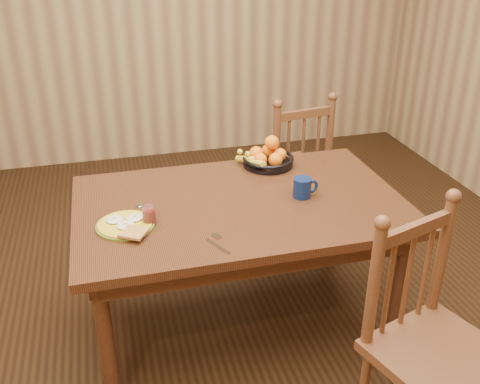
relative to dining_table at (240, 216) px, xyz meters
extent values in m
cube|color=black|center=(0.00, 0.00, -0.67)|extent=(4.50, 5.00, 0.01)
cube|color=brown|center=(0.00, 2.50, 0.68)|extent=(4.50, 0.01, 2.70)
cube|color=black|center=(0.00, 0.00, 0.06)|extent=(1.60, 1.00, 0.04)
cube|color=#321A0E|center=(0.00, 0.42, -0.01)|extent=(1.40, 0.04, 0.10)
cube|color=#321A0E|center=(0.00, -0.42, -0.01)|extent=(1.40, 0.04, 0.10)
cube|color=#321A0E|center=(0.72, 0.00, -0.01)|extent=(0.04, 0.84, 0.10)
cube|color=#321A0E|center=(-0.72, 0.00, -0.01)|extent=(0.04, 0.84, 0.10)
cylinder|color=#321A0E|center=(-0.70, -0.40, -0.31)|extent=(0.07, 0.07, 0.70)
cylinder|color=#321A0E|center=(0.70, -0.40, -0.31)|extent=(0.07, 0.07, 0.70)
cylinder|color=#321A0E|center=(-0.70, 0.40, -0.31)|extent=(0.07, 0.07, 0.70)
cylinder|color=#321A0E|center=(0.70, 0.40, -0.31)|extent=(0.07, 0.07, 0.70)
cube|color=#4D2617|center=(0.55, 0.85, -0.19)|extent=(0.53, 0.51, 0.04)
cylinder|color=#4D2617|center=(0.71, 1.06, -0.44)|extent=(0.04, 0.04, 0.45)
cylinder|color=#4D2617|center=(0.34, 1.00, -0.44)|extent=(0.04, 0.04, 0.45)
cylinder|color=#4D2617|center=(0.76, 0.71, -0.44)|extent=(0.04, 0.04, 0.45)
cylinder|color=#4D2617|center=(0.39, 0.65, -0.44)|extent=(0.04, 0.04, 0.45)
cylinder|color=#4D2617|center=(0.77, 0.69, 0.08)|extent=(0.05, 0.05, 0.55)
cylinder|color=#4D2617|center=(0.39, 0.63, 0.08)|extent=(0.05, 0.05, 0.55)
cylinder|color=#4D2617|center=(0.58, 0.66, 0.03)|extent=(0.02, 0.02, 0.42)
cube|color=#4D2617|center=(0.58, 0.66, 0.27)|extent=(0.38, 0.09, 0.05)
cube|color=#4D2617|center=(0.55, -0.94, -0.19)|extent=(0.58, 0.57, 0.04)
cylinder|color=#4D2617|center=(0.68, -0.71, -0.44)|extent=(0.04, 0.04, 0.46)
cylinder|color=#4D2617|center=(0.31, -0.81, 0.09)|extent=(0.05, 0.05, 0.55)
cylinder|color=#4D2617|center=(0.67, -0.69, 0.09)|extent=(0.05, 0.05, 0.55)
cylinder|color=#4D2617|center=(0.49, -0.75, 0.04)|extent=(0.02, 0.02, 0.43)
cube|color=#4D2617|center=(0.49, -0.75, 0.28)|extent=(0.37, 0.15, 0.05)
cylinder|color=#59601E|center=(-0.56, -0.11, 0.09)|extent=(0.26, 0.26, 0.01)
cylinder|color=gold|center=(-0.56, -0.11, 0.10)|extent=(0.24, 0.24, 0.01)
ellipsoid|color=silver|center=(-0.61, -0.07, 0.11)|extent=(0.08, 0.08, 0.01)
cube|color=#F2E08C|center=(-0.61, -0.07, 0.12)|extent=(0.02, 0.02, 0.01)
ellipsoid|color=silver|center=(-0.52, -0.08, 0.11)|extent=(0.08, 0.08, 0.01)
cube|color=#F2E08C|center=(-0.52, -0.08, 0.12)|extent=(0.02, 0.02, 0.01)
ellipsoid|color=silver|center=(-0.56, -0.14, 0.11)|extent=(0.08, 0.08, 0.01)
cube|color=#F2E08C|center=(-0.56, -0.14, 0.12)|extent=(0.02, 0.02, 0.01)
cube|color=brown|center=(-0.53, -0.21, 0.11)|extent=(0.14, 0.14, 0.01)
cube|color=silver|center=(-0.20, -0.38, 0.09)|extent=(0.08, 0.13, 0.00)
cube|color=silver|center=(-0.18, -0.29, 0.09)|extent=(0.04, 0.05, 0.00)
cube|color=silver|center=(-0.47, 0.00, 0.09)|extent=(0.04, 0.12, 0.00)
ellipsoid|color=silver|center=(-0.48, 0.07, 0.09)|extent=(0.03, 0.04, 0.01)
cylinder|color=#0B1A3E|center=(0.31, -0.03, 0.13)|extent=(0.09, 0.09, 0.10)
torus|color=#0B1A3E|center=(0.36, -0.03, 0.13)|extent=(0.07, 0.03, 0.07)
cylinder|color=black|center=(0.31, -0.03, 0.18)|extent=(0.08, 0.08, 0.00)
cylinder|color=silver|center=(-0.45, -0.11, 0.13)|extent=(0.06, 0.06, 0.09)
cylinder|color=maroon|center=(-0.45, -0.11, 0.12)|extent=(0.05, 0.05, 0.07)
cylinder|color=black|center=(0.26, 0.38, 0.09)|extent=(0.28, 0.28, 0.02)
torus|color=black|center=(0.26, 0.38, 0.13)|extent=(0.29, 0.29, 0.02)
cylinder|color=black|center=(0.26, 0.38, 0.09)|extent=(0.10, 0.10, 0.01)
sphere|color=orange|center=(0.33, 0.38, 0.14)|extent=(0.07, 0.07, 0.07)
sphere|color=orange|center=(0.28, 0.45, 0.14)|extent=(0.08, 0.08, 0.08)
sphere|color=orange|center=(0.21, 0.42, 0.15)|extent=(0.08, 0.08, 0.08)
sphere|color=orange|center=(0.21, 0.34, 0.14)|extent=(0.07, 0.07, 0.07)
sphere|color=orange|center=(0.28, 0.31, 0.14)|extent=(0.08, 0.08, 0.08)
sphere|color=orange|center=(0.29, 0.41, 0.21)|extent=(0.08, 0.08, 0.08)
cylinder|color=yellow|center=(0.17, 0.34, 0.13)|extent=(0.10, 0.17, 0.07)
cylinder|color=yellow|center=(0.15, 0.39, 0.13)|extent=(0.14, 0.15, 0.07)
camera|label=1|loc=(-0.59, -2.25, 1.31)|focal=40.00mm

